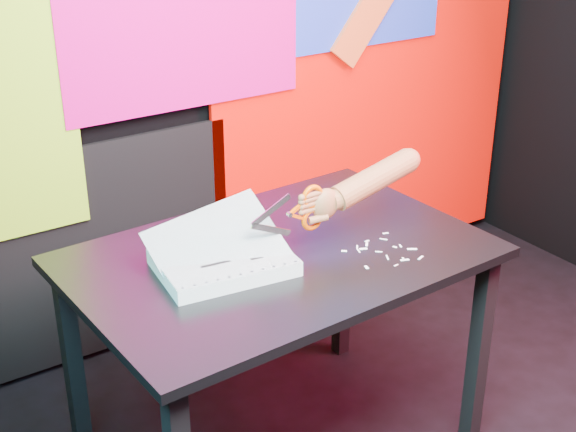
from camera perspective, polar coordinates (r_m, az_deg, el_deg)
room at (r=1.99m, az=19.15°, el=9.29°), size 3.01×3.01×2.71m
backdrop at (r=3.19m, az=-2.17°, el=8.80°), size 2.88×0.05×2.08m
work_table at (r=2.40m, az=-0.66°, el=-4.50°), size 1.23×0.85×0.75m
printout_stack at (r=2.26m, az=-4.62°, el=-3.25°), size 0.40×0.31×0.19m
scissors at (r=2.31m, az=1.39°, el=0.48°), size 0.25×0.02×0.14m
hand_forearm at (r=2.43m, az=5.57°, el=2.36°), size 0.45×0.09×0.15m
paper_clippings at (r=2.38m, az=6.82°, el=-2.47°), size 0.21×0.19×0.00m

